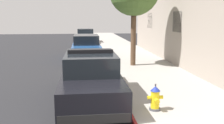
# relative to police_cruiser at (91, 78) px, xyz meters

# --- Properties ---
(ground_plane) EXTENTS (30.06, 60.00, 0.20)m
(ground_plane) POSITION_rel_police_cruiser_xyz_m (-3.07, 5.20, -0.84)
(ground_plane) COLOR #232326
(sidewalk_pavement) EXTENTS (3.72, 60.00, 0.14)m
(sidewalk_pavement) POSITION_rel_police_cruiser_xyz_m (2.93, 5.20, -0.68)
(sidewalk_pavement) COLOR #9E9991
(sidewalk_pavement) RESTS_ON ground
(curb_painted_edge) EXTENTS (0.08, 60.00, 0.14)m
(curb_painted_edge) POSITION_rel_police_cruiser_xyz_m (1.03, 5.20, -0.68)
(curb_painted_edge) COLOR maroon
(curb_painted_edge) RESTS_ON ground
(storefront_building) EXTENTS (5.55, 19.85, 4.90)m
(storefront_building) POSITION_rel_police_cruiser_xyz_m (7.44, 4.91, 1.72)
(storefront_building) COLOR gray
(storefront_building) RESTS_ON ground
(police_cruiser) EXTENTS (1.94, 4.84, 1.68)m
(police_cruiser) POSITION_rel_police_cruiser_xyz_m (0.00, 0.00, 0.00)
(police_cruiser) COLOR black
(police_cruiser) RESTS_ON ground
(parked_car_silver_ahead) EXTENTS (1.94, 4.84, 1.56)m
(parked_car_silver_ahead) POSITION_rel_police_cruiser_xyz_m (-0.04, 8.87, -0.00)
(parked_car_silver_ahead) COLOR navy
(parked_car_silver_ahead) RESTS_ON ground
(parked_car_dark_far) EXTENTS (1.94, 4.84, 1.56)m
(parked_car_dark_far) POSITION_rel_police_cruiser_xyz_m (-0.01, 18.92, -0.00)
(parked_car_dark_far) COLOR #B2B5BA
(parked_car_dark_far) RESTS_ON ground
(fire_hydrant) EXTENTS (0.44, 0.40, 0.76)m
(fire_hydrant) POSITION_rel_police_cruiser_xyz_m (1.75, -1.55, -0.26)
(fire_hydrant) COLOR #4C4C51
(fire_hydrant) RESTS_ON sidewalk_pavement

